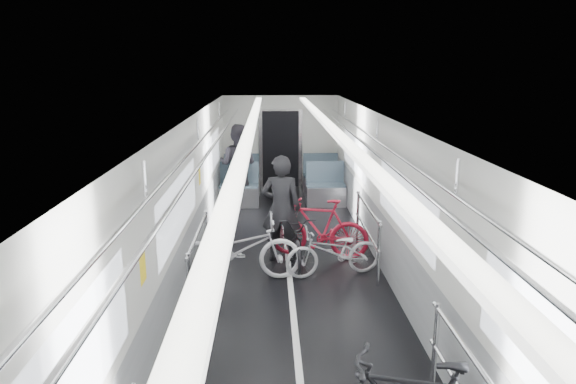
% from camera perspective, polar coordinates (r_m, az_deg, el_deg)
% --- Properties ---
extents(car_shell, '(3.02, 14.01, 2.41)m').
position_cam_1_polar(car_shell, '(8.50, -0.05, 0.03)').
color(car_shell, black).
rests_on(car_shell, ground).
extents(bike_left_far, '(1.92, 0.77, 0.99)m').
position_cam_1_polar(bike_left_far, '(7.76, -5.49, -6.30)').
color(bike_left_far, silver).
rests_on(bike_left_far, floor).
extents(bike_right_mid, '(1.58, 0.81, 0.79)m').
position_cam_1_polar(bike_right_mid, '(7.93, 5.11, -6.59)').
color(bike_right_mid, '#B8B7BC').
rests_on(bike_right_mid, floor).
extents(bike_right_far, '(1.77, 0.91, 1.02)m').
position_cam_1_polar(bike_right_far, '(8.63, 3.39, -4.03)').
color(bike_right_far, '#A91429').
rests_on(bike_right_far, floor).
extents(bike_aisle, '(0.72, 1.68, 0.86)m').
position_cam_1_polar(bike_aisle, '(8.43, 0.62, -5.02)').
color(bike_aisle, black).
rests_on(bike_aisle, floor).
extents(person_standing, '(0.69, 0.50, 1.78)m').
position_cam_1_polar(person_standing, '(8.38, -0.77, -1.85)').
color(person_standing, black).
rests_on(person_standing, floor).
extents(person_seated, '(1.08, 0.94, 1.87)m').
position_cam_1_polar(person_seated, '(11.85, -5.57, 3.03)').
color(person_seated, '#29262D').
rests_on(person_seated, floor).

